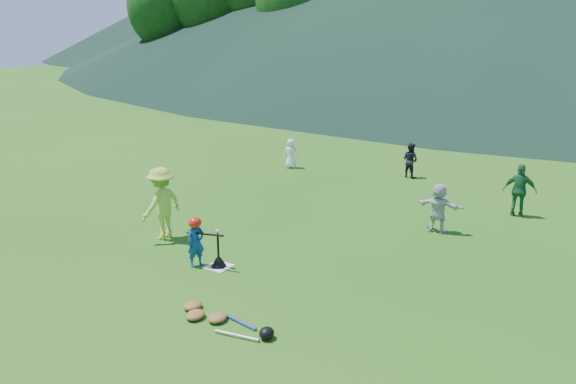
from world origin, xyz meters
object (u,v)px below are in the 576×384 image
Objects in this scene: fielder_d at (439,208)px; home_plate at (219,267)px; batter_child at (196,242)px; fielder_a at (291,153)px; batting_tee at (219,261)px; equipment_pile at (217,318)px; adult_coach at (162,203)px; fielder_c at (520,190)px; fielder_b at (410,160)px.

home_plate is at bearing 55.04° from fielder_d.
batter_child is 8.28m from fielder_a.
batting_tee is 2.12m from equipment_pile.
adult_coach reaches higher than fielder_c.
fielder_d reaches higher than home_plate.
home_plate is at bearing -42.47° from batter_child.
home_plate is 2.12m from equipment_pile.
fielder_b is at bearing 164.83° from fielder_a.
batter_child is 2.30m from equipment_pile.
fielder_d is at bearing 131.55° from fielder_b.
batter_child is 0.90× the size of fielder_b.
fielder_a reaches higher than batting_tee.
adult_coach reaches higher than equipment_pile.
fielder_b is 0.94× the size of fielder_d.
batting_tee is at bearing 128.30° from equipment_pile.
fielder_c is 2.53m from fielder_d.
batter_child is 0.61× the size of adult_coach.
fielder_b reaches higher than batter_child.
fielder_d is (3.33, 4.36, 0.09)m from batter_child.
fielder_c is 1.14× the size of fielder_d.
home_plate is 7.66m from fielder_c.
adult_coach is (-2.03, 0.59, 0.79)m from home_plate.
fielder_b is at bearing -41.27° from fielder_c.
batter_child is at bearing -155.92° from home_plate.
home_plate is at bearing 128.30° from equipment_pile.
fielder_b is (2.66, 7.96, -0.26)m from adult_coach.
batting_tee is at bearing 75.82° from adult_coach.
home_plate is at bearing 83.45° from fielder_a.
adult_coach reaches higher than home_plate.
batting_tee is at bearing 55.04° from fielder_d.
fielder_c reaches higher than fielder_a.
fielder_c is 0.72× the size of equipment_pile.
equipment_pile reaches higher than home_plate.
batter_child reaches higher than home_plate.
adult_coach is 1.64× the size of fielder_a.
equipment_pile is at bearing 60.15° from fielder_c.
batter_child is 8.79m from fielder_b.
fielder_d is at bearing 55.00° from batting_tee.
adult_coach reaches higher than batting_tee.
adult_coach is 7.14m from fielder_a.
batting_tee is (3.13, -7.64, -0.36)m from fielder_a.
fielder_c reaches higher than batting_tee.
fielder_a reaches higher than batter_child.
adult_coach is 8.51m from fielder_c.
batter_child is (-0.40, -0.18, 0.47)m from home_plate.
fielder_c is 1.92× the size of batting_tee.
fielder_a is 1.43× the size of batting_tee.
home_plate is 2.26m from adult_coach.
equipment_pile is at bearing -51.70° from batting_tee.
equipment_pile is at bearing -51.70° from home_plate.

